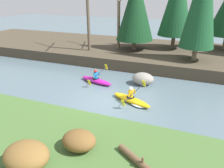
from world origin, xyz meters
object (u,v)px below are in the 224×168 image
object	(u,v)px
kayaker_lead	(133,100)
kayaker_middle	(97,80)
boulder_midstream	(143,79)
driftwood_log	(138,162)

from	to	relation	value
kayaker_lead	kayaker_middle	xyz separation A→B (m)	(-3.34, 2.06, 0.02)
boulder_midstream	kayaker_middle	bearing A→B (deg)	-163.21
kayaker_lead	boulder_midstream	bearing A→B (deg)	115.20
kayaker_middle	boulder_midstream	xyz separation A→B (m)	(3.18, 0.96, 0.21)
kayaker_middle	driftwood_log	distance (m)	9.24
kayaker_middle	driftwood_log	world-z (taller)	driftwood_log
boulder_midstream	driftwood_log	xyz separation A→B (m)	(1.97, -8.60, 0.47)
kayaker_lead	boulder_midstream	size ratio (longest dim) A/B	1.79
driftwood_log	kayaker_lead	bearing A→B (deg)	140.76
kayaker_lead	kayaker_middle	bearing A→B (deg)	170.57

